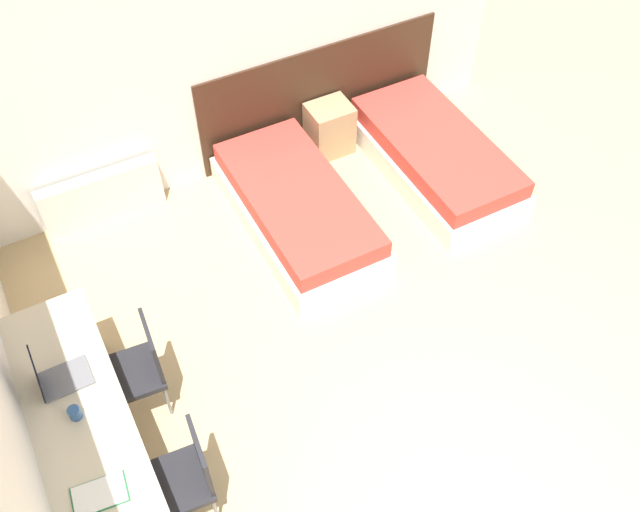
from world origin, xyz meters
TOP-DOWN VIEW (x-y plane):
  - wall_back at (0.00, 4.11)m, footprint 5.72×0.05m
  - headboard_panel at (0.96, 4.08)m, footprint 2.52×0.03m
  - bed_near_window at (0.22, 3.10)m, footprint 0.93×1.90m
  - bed_near_door at (1.71, 3.10)m, footprint 0.93×1.90m
  - nightstand at (0.96, 3.87)m, footprint 0.42×0.35m
  - radiator at (-1.30, 3.99)m, footprint 1.09×0.12m
  - desk at (-2.05, 1.55)m, footprint 0.61×2.24m
  - chair_near_laptop at (-1.59, 2.00)m, footprint 0.45×0.45m
  - chair_near_notebook at (-1.59, 1.09)m, footprint 0.45×0.45m
  - laptop at (-2.10, 1.97)m, footprint 0.34×0.25m
  - open_notebook at (-2.08, 1.10)m, footprint 0.35×0.24m
  - mug at (-2.06, 1.67)m, footprint 0.08×0.08m

SIDE VIEW (x-z plane):
  - bed_near_window at x=0.22m, z-range -0.01..0.42m
  - bed_near_door at x=1.71m, z-range -0.01..0.42m
  - radiator at x=-1.30m, z-range 0.00..0.53m
  - nightstand at x=0.96m, z-range 0.00..0.53m
  - chair_near_laptop at x=-1.59m, z-range 0.05..0.92m
  - chair_near_notebook at x=-1.59m, z-range 0.05..0.92m
  - headboard_panel at x=0.96m, z-range 0.00..1.07m
  - desk at x=-2.05m, z-range 0.22..0.94m
  - open_notebook at x=-2.08m, z-range 0.72..0.74m
  - mug at x=-2.06m, z-range 0.72..0.81m
  - laptop at x=-2.10m, z-range 0.62..0.97m
  - wall_back at x=0.00m, z-range 0.00..2.70m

